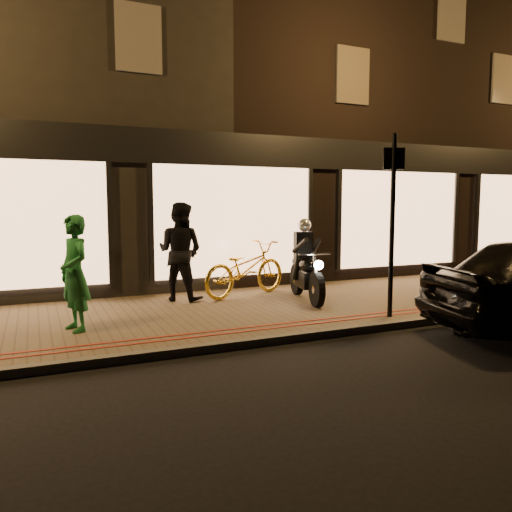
{
  "coord_description": "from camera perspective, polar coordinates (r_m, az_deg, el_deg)",
  "views": [
    {
      "loc": [
        -4.03,
        -6.18,
        2.0
      ],
      "look_at": [
        -0.55,
        1.6,
        1.1
      ],
      "focal_mm": 35.0,
      "sensor_mm": 36.0,
      "label": 1
    }
  ],
  "objects": [
    {
      "name": "sidewalk",
      "position": [
        9.32,
        2.09,
        -5.99
      ],
      "size": [
        50.0,
        4.0,
        0.12
      ],
      "primitive_type": "cube",
      "color": "brown",
      "rests_on": "ground"
    },
    {
      "name": "building_row",
      "position": [
        15.85,
        -9.42,
        14.09
      ],
      "size": [
        48.0,
        10.11,
        8.5
      ],
      "color": "black",
      "rests_on": "ground"
    },
    {
      "name": "kerb_stone",
      "position": [
        7.66,
        8.61,
        -8.7
      ],
      "size": [
        50.0,
        0.14,
        0.12
      ],
      "primitive_type": "cube",
      "color": "#59544C",
      "rests_on": "ground"
    },
    {
      "name": "person_dark",
      "position": [
        9.77,
        -8.67,
        0.51
      ],
      "size": [
        1.17,
        1.16,
        1.9
      ],
      "primitive_type": "imported",
      "rotation": [
        0.0,
        0.0,
        2.39
      ],
      "color": "black",
      "rests_on": "sidewalk"
    },
    {
      "name": "sign_post",
      "position": [
        8.48,
        15.32,
        4.45
      ],
      "size": [
        0.34,
        0.15,
        3.0
      ],
      "rotation": [
        0.0,
        0.0,
        -0.36
      ],
      "color": "black",
      "rests_on": "sidewalk"
    },
    {
      "name": "bicycle_gold",
      "position": [
        10.15,
        -1.24,
        -1.47
      ],
      "size": [
        2.24,
        1.43,
        1.11
      ],
      "primitive_type": "imported",
      "rotation": [
        0.0,
        0.0,
        1.93
      ],
      "color": "gold",
      "rests_on": "sidewalk"
    },
    {
      "name": "motorcycle",
      "position": [
        9.76,
        5.71,
        -1.45
      ],
      "size": [
        0.73,
        1.92,
        1.59
      ],
      "rotation": [
        0.0,
        0.0,
        -0.22
      ],
      "color": "black",
      "rests_on": "sidewalk"
    },
    {
      "name": "red_kerb_lines",
      "position": [
        8.06,
        6.68,
        -7.47
      ],
      "size": [
        50.0,
        0.26,
        0.01
      ],
      "color": "maroon",
      "rests_on": "sidewalk"
    },
    {
      "name": "ground",
      "position": [
        7.64,
        8.81,
        -9.21
      ],
      "size": [
        90.0,
        90.0,
        0.0
      ],
      "primitive_type": "plane",
      "color": "black",
      "rests_on": "ground"
    },
    {
      "name": "person_green",
      "position": [
        7.79,
        -20.03,
        -1.86
      ],
      "size": [
        0.6,
        0.73,
        1.72
      ],
      "primitive_type": "imported",
      "rotation": [
        0.0,
        0.0,
        -1.23
      ],
      "color": "#1C6B32",
      "rests_on": "sidewalk"
    }
  ]
}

